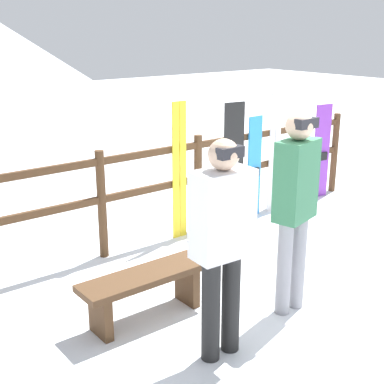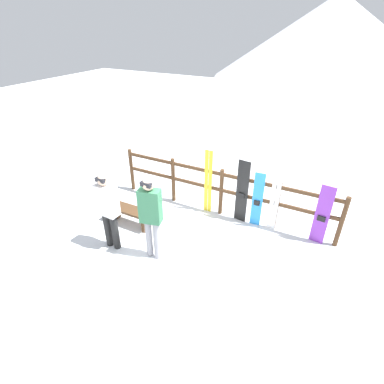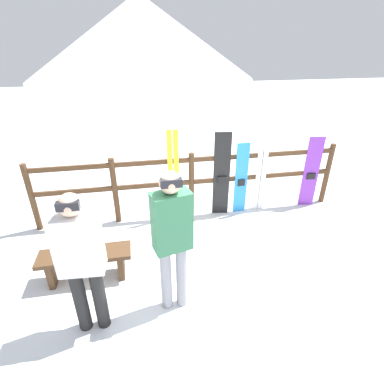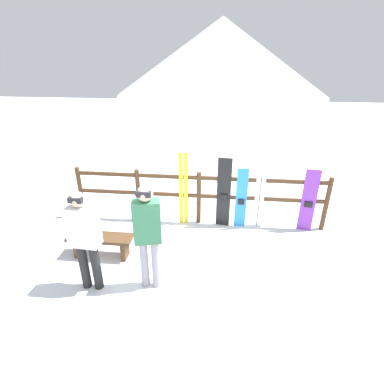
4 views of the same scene
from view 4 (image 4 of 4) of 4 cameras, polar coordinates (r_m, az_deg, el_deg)
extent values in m
plane|color=white|center=(5.39, -0.56, -15.90)|extent=(40.00, 40.00, 0.00)
cone|color=silver|center=(27.86, 5.68, 24.27)|extent=(18.00, 18.00, 6.00)
cylinder|color=#4C331E|center=(7.29, -20.40, -0.09)|extent=(0.10, 0.10, 1.22)
cylinder|color=#4C331E|center=(6.81, -10.12, -0.63)|extent=(0.10, 0.10, 1.22)
cylinder|color=#4C331E|center=(6.58, 1.29, -1.20)|extent=(0.10, 0.10, 1.22)
cylinder|color=#4C331E|center=(6.62, 13.04, -1.73)|extent=(0.10, 0.10, 1.22)
cylinder|color=#4C331E|center=(6.93, 24.21, -2.17)|extent=(0.10, 0.10, 1.22)
cube|color=#4C331E|center=(6.55, 1.29, -0.72)|extent=(5.41, 0.05, 0.08)
cube|color=#4C331E|center=(6.37, 1.33, 2.73)|extent=(5.41, 0.05, 0.08)
cube|color=#4C331E|center=(5.88, -17.13, -8.28)|extent=(1.21, 0.36, 0.06)
cube|color=#4C331E|center=(6.18, -20.81, -9.54)|extent=(0.08, 0.29, 0.38)
cube|color=#4C331E|center=(5.85, -12.67, -10.51)|extent=(0.08, 0.29, 0.38)
cylinder|color=black|center=(5.26, -19.87, -13.06)|extent=(0.15, 0.15, 0.84)
cylinder|color=black|center=(5.18, -17.78, -13.37)|extent=(0.15, 0.15, 0.84)
cube|color=white|center=(4.80, -20.10, -6.13)|extent=(0.47, 0.28, 0.67)
sphere|color=#D8B293|center=(4.59, -20.92, -1.36)|extent=(0.23, 0.23, 0.23)
cube|color=black|center=(4.53, -21.34, -1.43)|extent=(0.21, 0.08, 0.08)
cylinder|color=gray|center=(5.03, -9.04, -13.26)|extent=(0.13, 0.13, 0.88)
cylinder|color=gray|center=(4.99, -6.91, -13.48)|extent=(0.13, 0.13, 0.88)
cube|color=#33724C|center=(4.56, -8.58, -5.61)|extent=(0.46, 0.32, 0.70)
sphere|color=#D8B293|center=(4.34, -8.98, -0.29)|extent=(0.24, 0.24, 0.24)
cube|color=black|center=(4.26, -9.24, -0.35)|extent=(0.22, 0.08, 0.08)
cube|color=yellow|center=(6.47, -2.10, 0.51)|extent=(0.09, 0.02, 1.67)
cube|color=yellow|center=(6.46, -1.18, 0.46)|extent=(0.09, 0.02, 1.67)
cube|color=black|center=(6.43, 6.06, -0.22)|extent=(0.30, 0.06, 1.58)
cube|color=black|center=(6.44, 6.02, -0.95)|extent=(0.17, 0.05, 0.12)
cube|color=#288CE0|center=(6.49, 9.35, -1.22)|extent=(0.24, 0.04, 1.37)
cube|color=black|center=(6.50, 9.32, -1.87)|extent=(0.13, 0.04, 0.12)
cube|color=white|center=(6.46, 12.34, -0.27)|extent=(0.09, 0.02, 1.64)
cube|color=white|center=(6.48, 13.26, -0.31)|extent=(0.09, 0.02, 1.64)
cube|color=purple|center=(6.72, 21.32, -1.61)|extent=(0.30, 0.06, 1.40)
cube|color=black|center=(6.73, 21.28, -2.24)|extent=(0.17, 0.05, 0.12)
camera|label=1|loc=(4.69, -68.94, -4.80)|focal=50.00mm
camera|label=2|loc=(1.92, 107.09, 16.27)|focal=28.00mm
camera|label=3|loc=(1.83, -43.13, 0.06)|focal=28.00mm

